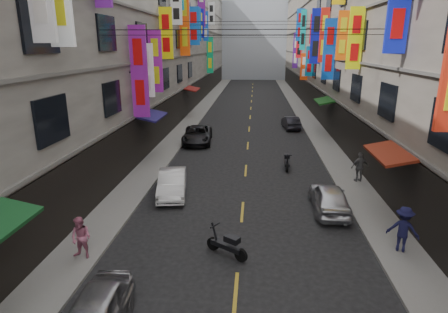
% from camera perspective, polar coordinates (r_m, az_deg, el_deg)
% --- Properties ---
extents(sidewalk_left, '(2.00, 90.00, 0.12)m').
position_cam_1_polar(sidewalk_left, '(41.15, -4.43, 6.20)').
color(sidewalk_left, slate).
rests_on(sidewalk_left, ground).
extents(sidewalk_right, '(2.00, 90.00, 0.12)m').
position_cam_1_polar(sidewalk_right, '(41.02, 12.46, 5.83)').
color(sidewalk_right, slate).
rests_on(sidewalk_right, ground).
extents(building_row_left, '(10.14, 90.00, 19.00)m').
position_cam_1_polar(building_row_left, '(41.91, -13.31, 18.96)').
color(building_row_left, '#9A968C').
rests_on(building_row_left, ground).
extents(building_row_right, '(10.14, 90.00, 19.00)m').
position_cam_1_polar(building_row_right, '(41.65, 21.93, 18.27)').
color(building_row_right, gray).
rests_on(building_row_right, ground).
extents(haze_block, '(18.00, 8.00, 22.00)m').
position_cam_1_polar(haze_block, '(90.04, 4.66, 18.78)').
color(haze_block, '#A6AEB9').
rests_on(haze_block, ground).
extents(shop_signage, '(14.00, 55.00, 12.38)m').
position_cam_1_polar(shop_signage, '(33.35, 3.62, 19.30)').
color(shop_signage, '#0D2C9F').
rests_on(shop_signage, ground).
extents(street_awnings, '(13.99, 35.20, 0.41)m').
position_cam_1_polar(street_awnings, '(24.43, 0.60, 6.13)').
color(street_awnings, '#144D21').
rests_on(street_awnings, ground).
extents(overhead_cables, '(14.00, 38.04, 1.24)m').
position_cam_1_polar(overhead_cables, '(28.00, 3.99, 19.34)').
color(overhead_cables, black).
rests_on(overhead_cables, ground).
extents(lane_markings, '(0.12, 80.20, 0.01)m').
position_cam_1_polar(lane_markings, '(37.71, 3.93, 5.17)').
color(lane_markings, gold).
rests_on(lane_markings, ground).
extents(scooter_crossing, '(1.57, 1.09, 1.14)m').
position_cam_1_polar(scooter_crossing, '(14.00, 0.50, -13.33)').
color(scooter_crossing, black).
rests_on(scooter_crossing, ground).
extents(scooter_far_right, '(0.50, 1.80, 1.14)m').
position_cam_1_polar(scooter_far_right, '(23.68, 9.56, -0.82)').
color(scooter_far_right, black).
rests_on(scooter_far_right, ground).
extents(car_left_mid, '(1.92, 4.01, 1.27)m').
position_cam_1_polar(car_left_mid, '(19.45, -7.90, -4.03)').
color(car_left_mid, white).
rests_on(car_left_mid, ground).
extents(car_left_far, '(2.51, 4.86, 1.31)m').
position_cam_1_polar(car_left_far, '(29.64, -4.07, 3.32)').
color(car_left_far, black).
rests_on(car_left_far, ground).
extents(car_right_mid, '(1.57, 3.85, 1.31)m').
position_cam_1_polar(car_right_mid, '(18.10, 15.73, -6.06)').
color(car_right_mid, silver).
rests_on(car_right_mid, ground).
extents(car_right_far, '(1.60, 3.64, 1.16)m').
position_cam_1_polar(car_right_far, '(35.31, 10.16, 5.13)').
color(car_right_far, '#222128').
rests_on(car_right_far, ground).
extents(pedestrian_lfar, '(0.83, 0.63, 1.55)m').
position_cam_1_polar(pedestrian_lfar, '(14.44, -20.95, -11.50)').
color(pedestrian_lfar, '#C56888').
rests_on(pedestrian_lfar, sidewalk_left).
extents(pedestrian_rnear, '(1.26, 0.97, 1.73)m').
position_cam_1_polar(pedestrian_rnear, '(15.37, 25.65, -9.94)').
color(pedestrian_rnear, '#141438').
rests_on(pedestrian_rnear, sidewalk_right).
extents(pedestrian_rfar, '(1.09, 0.79, 1.68)m').
position_cam_1_polar(pedestrian_rfar, '(22.06, 19.98, -1.50)').
color(pedestrian_rfar, slate).
rests_on(pedestrian_rfar, sidewalk_right).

